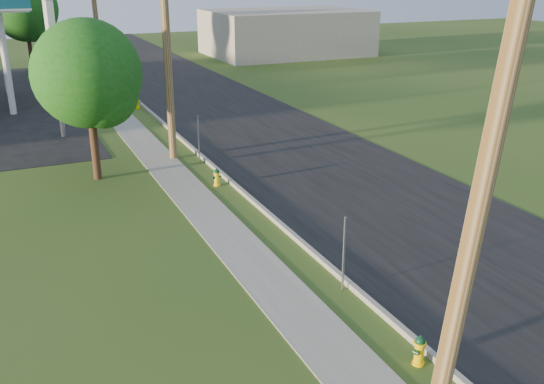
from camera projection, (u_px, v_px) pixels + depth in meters
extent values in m
cube|color=black|center=(363.00, 193.00, 21.91)|extent=(8.00, 120.00, 0.02)
cube|color=gray|center=(261.00, 208.00, 20.35)|extent=(0.15, 120.00, 0.15)
cube|color=gray|center=(212.00, 218.00, 19.70)|extent=(1.50, 120.00, 0.03)
cylinder|color=brown|center=(485.00, 178.00, 8.89)|extent=(1.31, 0.32, 9.48)
cylinder|color=brown|center=(167.00, 41.00, 24.24)|extent=(0.32, 0.32, 9.80)
cylinder|color=brown|center=(96.00, 15.00, 39.70)|extent=(0.49, 0.32, 9.50)
cube|color=gray|center=(344.00, 254.00, 14.97)|extent=(0.05, 0.04, 2.00)
cube|color=gray|center=(199.00, 139.00, 25.07)|extent=(0.05, 0.04, 2.00)
cube|color=gray|center=(135.00, 89.00, 35.51)|extent=(0.05, 0.04, 2.00)
cylinder|color=silver|center=(6.00, 64.00, 32.74)|extent=(0.36, 0.36, 5.50)
cylinder|color=silver|center=(3.00, 50.00, 38.39)|extent=(0.36, 0.36, 5.50)
cylinder|color=gray|center=(58.00, 85.00, 28.29)|extent=(0.24, 0.24, 5.00)
cube|color=silver|center=(49.00, 12.00, 27.14)|extent=(0.30, 2.00, 2.00)
cube|color=gray|center=(286.00, 33.00, 56.34)|extent=(14.00, 10.00, 4.00)
cylinder|color=#352013|center=(94.00, 140.00, 22.89)|extent=(0.30, 0.30, 3.11)
sphere|color=#13530F|center=(87.00, 74.00, 22.02)|extent=(3.98, 3.98, 3.98)
sphere|color=#13530F|center=(101.00, 91.00, 22.13)|extent=(2.74, 2.74, 2.74)
cylinder|color=#352013|center=(30.00, 50.00, 45.47)|extent=(0.30, 0.30, 3.73)
sphere|color=#13530F|center=(25.00, 8.00, 44.43)|extent=(4.78, 4.78, 4.78)
sphere|color=#13530F|center=(32.00, 19.00, 44.59)|extent=(3.28, 3.28, 3.28)
cylinder|color=#FFC500|center=(418.00, 363.00, 12.45)|extent=(0.26, 0.26, 0.05)
cylinder|color=#FFC500|center=(419.00, 353.00, 12.37)|extent=(0.20, 0.20, 0.55)
cylinder|color=#FFC500|center=(420.00, 343.00, 12.28)|extent=(0.26, 0.26, 0.04)
sphere|color=#0A341C|center=(420.00, 341.00, 12.27)|extent=(0.21, 0.21, 0.21)
cylinder|color=#0A341C|center=(421.00, 337.00, 12.23)|extent=(0.05, 0.05, 0.05)
cylinder|color=#0A341C|center=(425.00, 352.00, 12.26)|extent=(0.14, 0.14, 0.10)
cylinder|color=#0A341C|center=(416.00, 352.00, 12.25)|extent=(0.12, 0.11, 0.08)
cylinder|color=#0A341C|center=(423.00, 347.00, 12.43)|extent=(0.12, 0.11, 0.08)
cylinder|color=yellow|center=(217.00, 185.00, 22.65)|extent=(0.25, 0.25, 0.05)
cylinder|color=yellow|center=(217.00, 179.00, 22.57)|extent=(0.20, 0.20, 0.54)
cylinder|color=yellow|center=(217.00, 173.00, 22.49)|extent=(0.25, 0.25, 0.04)
sphere|color=#0D351C|center=(217.00, 172.00, 22.47)|extent=(0.21, 0.21, 0.21)
cylinder|color=#0D351C|center=(216.00, 169.00, 22.44)|extent=(0.05, 0.05, 0.05)
cylinder|color=#0D351C|center=(218.00, 178.00, 22.44)|extent=(0.10, 0.11, 0.10)
cylinder|color=#0D351C|center=(214.00, 177.00, 22.49)|extent=(0.09, 0.09, 0.08)
cylinder|color=#0D351C|center=(220.00, 176.00, 22.60)|extent=(0.09, 0.09, 0.08)
cylinder|color=#E0C301|center=(138.00, 108.00, 34.99)|extent=(0.26, 0.26, 0.06)
cylinder|color=#E0C301|center=(137.00, 104.00, 34.90)|extent=(0.20, 0.20, 0.56)
cylinder|color=#E0C301|center=(137.00, 100.00, 34.82)|extent=(0.26, 0.26, 0.04)
sphere|color=#0F3E17|center=(137.00, 99.00, 34.81)|extent=(0.21, 0.21, 0.21)
cylinder|color=#0F3E17|center=(137.00, 97.00, 34.77)|extent=(0.05, 0.05, 0.06)
cylinder|color=#0F3E17|center=(138.00, 103.00, 34.77)|extent=(0.11, 0.12, 0.10)
cylinder|color=#0F3E17|center=(135.00, 103.00, 34.82)|extent=(0.10, 0.09, 0.08)
cylinder|color=#0F3E17|center=(140.00, 103.00, 34.94)|extent=(0.10, 0.09, 0.08)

